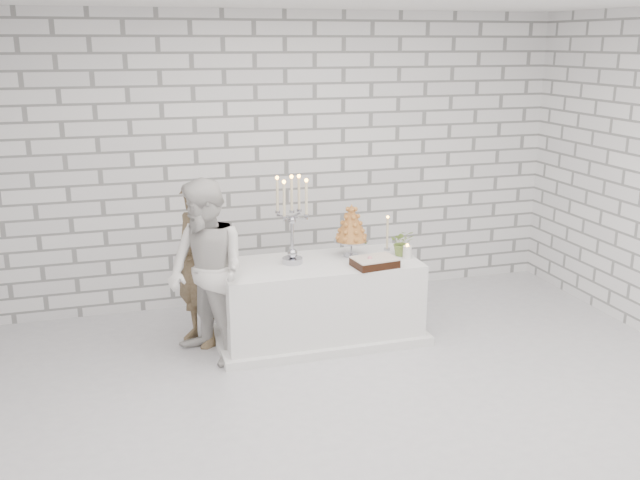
{
  "coord_description": "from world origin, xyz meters",
  "views": [
    {
      "loc": [
        -1.74,
        -4.55,
        2.69
      ],
      "look_at": [
        -0.08,
        0.99,
        1.05
      ],
      "focal_mm": 39.44,
      "sensor_mm": 36.0,
      "label": 1
    }
  ],
  "objects_px": {
    "bride": "(207,273)",
    "croquembouche": "(351,230)",
    "cake_table": "(320,301)",
    "groom": "(198,264)",
    "candelabra": "(292,220)"
  },
  "relations": [
    {
      "from": "cake_table",
      "to": "bride",
      "type": "distance_m",
      "value": 1.14
    },
    {
      "from": "cake_table",
      "to": "candelabra",
      "type": "xyz_separation_m",
      "value": [
        -0.24,
        0.05,
        0.78
      ]
    },
    {
      "from": "bride",
      "to": "candelabra",
      "type": "distance_m",
      "value": 0.9
    },
    {
      "from": "croquembouche",
      "to": "bride",
      "type": "bearing_deg",
      "value": -169.5
    },
    {
      "from": "candelabra",
      "to": "cake_table",
      "type": "bearing_deg",
      "value": -11.04
    },
    {
      "from": "groom",
      "to": "bride",
      "type": "relative_size",
      "value": 0.95
    },
    {
      "from": "croquembouche",
      "to": "groom",
      "type": "bearing_deg",
      "value": 174.74
    },
    {
      "from": "cake_table",
      "to": "candelabra",
      "type": "distance_m",
      "value": 0.82
    },
    {
      "from": "candelabra",
      "to": "croquembouche",
      "type": "bearing_deg",
      "value": 5.37
    },
    {
      "from": "cake_table",
      "to": "groom",
      "type": "xyz_separation_m",
      "value": [
        -1.07,
        0.23,
        0.38
      ]
    },
    {
      "from": "groom",
      "to": "croquembouche",
      "type": "xyz_separation_m",
      "value": [
        1.41,
        -0.13,
        0.24
      ]
    },
    {
      "from": "candelabra",
      "to": "groom",
      "type": "bearing_deg",
      "value": 167.47
    },
    {
      "from": "cake_table",
      "to": "groom",
      "type": "distance_m",
      "value": 1.16
    },
    {
      "from": "cake_table",
      "to": "groom",
      "type": "bearing_deg",
      "value": 167.81
    },
    {
      "from": "bride",
      "to": "croquembouche",
      "type": "relative_size",
      "value": 3.18
    }
  ]
}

